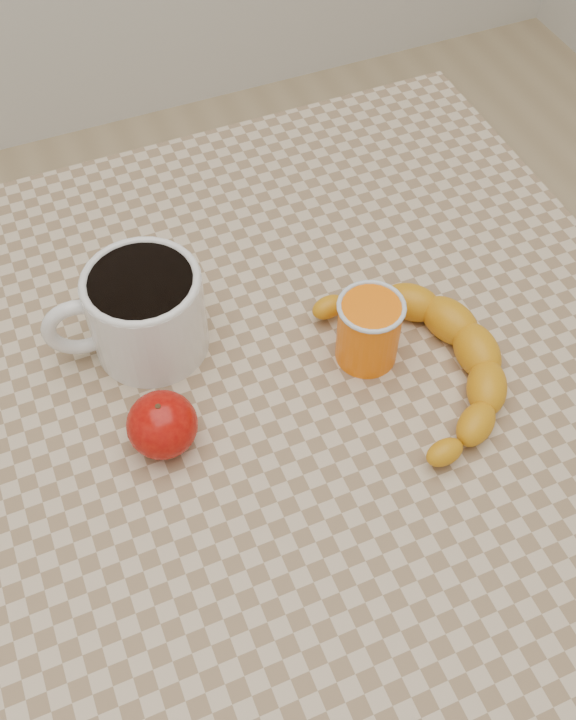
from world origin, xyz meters
name	(u,v)px	position (x,y,z in m)	size (l,w,h in m)	color
ground	(288,622)	(0.00, 0.00, 0.00)	(3.00, 3.00, 0.00)	tan
table	(288,418)	(0.00, 0.00, 0.66)	(0.80, 0.80, 0.75)	tan
coffee_mug	(143,310)	(-0.12, 0.09, 0.80)	(0.17, 0.13, 0.10)	white
orange_juice_glass	(369,330)	(0.08, -0.01, 0.79)	(0.07, 0.07, 0.08)	orange
apple	(162,425)	(-0.14, -0.03, 0.78)	(0.09, 0.09, 0.06)	#8A0404
banana	(421,360)	(0.12, -0.05, 0.77)	(0.20, 0.28, 0.04)	orange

